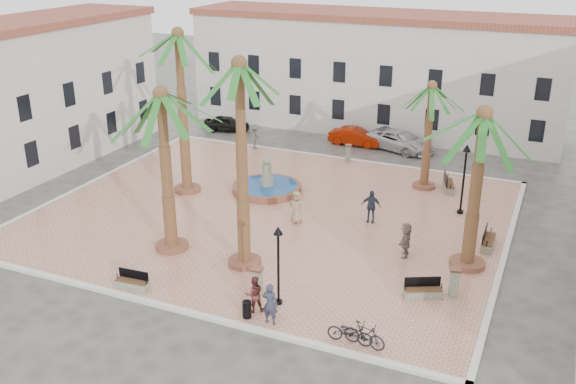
{
  "coord_description": "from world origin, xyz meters",
  "views": [
    {
      "loc": [
        14.62,
        -30.91,
        15.15
      ],
      "look_at": [
        1.0,
        0.0,
        1.6
      ],
      "focal_mm": 40.0,
      "sensor_mm": 36.0,
      "label": 1
    }
  ],
  "objects_px": {
    "palm_ne": "(431,98)",
    "cyclist_b": "(254,294)",
    "fountain": "(267,187)",
    "bench_e": "(488,242)",
    "bench_ne": "(448,186)",
    "bench_se": "(423,292)",
    "pedestrian_fountain_b": "(371,206)",
    "lamppost_s": "(278,252)",
    "palm_sw": "(162,113)",
    "litter_bin": "(247,309)",
    "car_white": "(398,141)",
    "car_red": "(356,137)",
    "pedestrian_north": "(256,137)",
    "lamppost_e": "(465,167)",
    "bollard_e": "(454,282)",
    "car_silver": "(405,142)",
    "palm_s": "(240,86)",
    "palm_e": "(482,133)",
    "pedestrian_east": "(406,240)",
    "cyclist_a": "(270,304)",
    "bollard_n": "(348,153)",
    "pedestrian_fountain_a": "(296,207)",
    "bicycle_b": "(364,335)",
    "bench_s": "(132,284)",
    "bollard_se": "(257,281)",
    "car_black": "(227,124)",
    "palm_nw": "(179,50)",
    "bicycle_a": "(350,332)"
  },
  "relations": [
    {
      "from": "bench_ne",
      "to": "cyclist_b",
      "type": "relative_size",
      "value": 1.23
    },
    {
      "from": "palm_ne",
      "to": "car_black",
      "type": "bearing_deg",
      "value": 160.03
    },
    {
      "from": "bench_e",
      "to": "bicycle_b",
      "type": "bearing_deg",
      "value": 162.94
    },
    {
      "from": "fountain",
      "to": "car_red",
      "type": "height_order",
      "value": "fountain"
    },
    {
      "from": "fountain",
      "to": "car_white",
      "type": "height_order",
      "value": "fountain"
    },
    {
      "from": "bench_se",
      "to": "pedestrian_fountain_b",
      "type": "height_order",
      "value": "pedestrian_fountain_b"
    },
    {
      "from": "bench_e",
      "to": "palm_ne",
      "type": "bearing_deg",
      "value": 34.28
    },
    {
      "from": "bollard_n",
      "to": "palm_sw",
      "type": "bearing_deg",
      "value": -103.15
    },
    {
      "from": "litter_bin",
      "to": "pedestrian_north",
      "type": "xyz_separation_m",
      "value": [
        -9.94,
        20.8,
        0.56
      ]
    },
    {
      "from": "fountain",
      "to": "cyclist_a",
      "type": "relative_size",
      "value": 2.33
    },
    {
      "from": "bench_se",
      "to": "car_red",
      "type": "relative_size",
      "value": 0.44
    },
    {
      "from": "palm_ne",
      "to": "cyclist_b",
      "type": "distance_m",
      "value": 18.44
    },
    {
      "from": "palm_sw",
      "to": "bench_se",
      "type": "bearing_deg",
      "value": 1.87
    },
    {
      "from": "bollard_n",
      "to": "bicycle_a",
      "type": "relative_size",
      "value": 0.67
    },
    {
      "from": "bench_se",
      "to": "cyclist_b",
      "type": "distance_m",
      "value": 7.55
    },
    {
      "from": "bench_s",
      "to": "cyclist_a",
      "type": "xyz_separation_m",
      "value": [
        6.97,
        -0.02,
        0.69
      ]
    },
    {
      "from": "lamppost_e",
      "to": "pedestrian_fountain_b",
      "type": "xyz_separation_m",
      "value": [
        -4.43,
        -3.25,
        -1.89
      ]
    },
    {
      "from": "pedestrian_fountain_a",
      "to": "car_silver",
      "type": "bearing_deg",
      "value": 79.32
    },
    {
      "from": "palm_s",
      "to": "cyclist_a",
      "type": "bearing_deg",
      "value": -51.17
    },
    {
      "from": "palm_nw",
      "to": "car_red",
      "type": "height_order",
      "value": "palm_nw"
    },
    {
      "from": "bench_ne",
      "to": "lamppost_e",
      "type": "xyz_separation_m",
      "value": [
        1.33,
        -3.42,
        2.55
      ]
    },
    {
      "from": "bench_s",
      "to": "pedestrian_fountain_b",
      "type": "xyz_separation_m",
      "value": [
        7.79,
        11.46,
        0.7
      ]
    },
    {
      "from": "palm_sw",
      "to": "car_red",
      "type": "xyz_separation_m",
      "value": [
        3.01,
        20.99,
        -6.66
      ]
    },
    {
      "from": "palm_s",
      "to": "bicycle_b",
      "type": "height_order",
      "value": "palm_s"
    },
    {
      "from": "lamppost_s",
      "to": "fountain",
      "type": "bearing_deg",
      "value": 117.76
    },
    {
      "from": "bollard_e",
      "to": "palm_s",
      "type": "bearing_deg",
      "value": -174.06
    },
    {
      "from": "bench_s",
      "to": "cyclist_b",
      "type": "bearing_deg",
      "value": 1.21
    },
    {
      "from": "bollard_n",
      "to": "bollard_e",
      "type": "distance_m",
      "value": 18.67
    },
    {
      "from": "bench_se",
      "to": "pedestrian_north",
      "type": "height_order",
      "value": "pedestrian_north"
    },
    {
      "from": "car_white",
      "to": "bollard_e",
      "type": "bearing_deg",
      "value": -138.88
    },
    {
      "from": "fountain",
      "to": "bench_s",
      "type": "height_order",
      "value": "fountain"
    },
    {
      "from": "palm_sw",
      "to": "bollard_e",
      "type": "relative_size",
      "value": 5.98
    },
    {
      "from": "lamppost_e",
      "to": "bicycle_b",
      "type": "height_order",
      "value": "lamppost_e"
    },
    {
      "from": "palm_sw",
      "to": "litter_bin",
      "type": "distance_m",
      "value": 10.29
    },
    {
      "from": "palm_sw",
      "to": "pedestrian_east",
      "type": "relative_size",
      "value": 4.71
    },
    {
      "from": "fountain",
      "to": "bench_e",
      "type": "xyz_separation_m",
      "value": [
        13.81,
        -2.39,
        -0.03
      ]
    },
    {
      "from": "palm_ne",
      "to": "bicycle_b",
      "type": "distance_m",
      "value": 18.83
    },
    {
      "from": "bench_se",
      "to": "pedestrian_fountain_b",
      "type": "distance_m",
      "value": 8.27
    },
    {
      "from": "bollard_e",
      "to": "car_silver",
      "type": "distance_m",
      "value": 21.47
    },
    {
      "from": "bollard_se",
      "to": "car_black",
      "type": "bearing_deg",
      "value": 121.76
    },
    {
      "from": "palm_ne",
      "to": "lamppost_e",
      "type": "xyz_separation_m",
      "value": [
        2.86,
        -3.26,
        -2.99
      ]
    },
    {
      "from": "palm_sw",
      "to": "bollard_n",
      "type": "relative_size",
      "value": 6.84
    },
    {
      "from": "cyclist_b",
      "to": "litter_bin",
      "type": "bearing_deg",
      "value": 47.34
    },
    {
      "from": "bicycle_b",
      "to": "car_black",
      "type": "bearing_deg",
      "value": 46.36
    },
    {
      "from": "fountain",
      "to": "pedestrian_fountain_b",
      "type": "xyz_separation_m",
      "value": [
        7.32,
        -1.81,
        0.64
      ]
    },
    {
      "from": "palm_e",
      "to": "bench_s",
      "type": "xyz_separation_m",
      "value": [
        -13.64,
        -8.38,
        -6.5
      ]
    },
    {
      "from": "palm_ne",
      "to": "litter_bin",
      "type": "relative_size",
      "value": 9.19
    },
    {
      "from": "bench_ne",
      "to": "car_white",
      "type": "xyz_separation_m",
      "value": [
        -5.15,
        7.21,
        0.28
      ]
    },
    {
      "from": "cyclist_b",
      "to": "lamppost_e",
      "type": "bearing_deg",
      "value": -148.95
    },
    {
      "from": "palm_s",
      "to": "palm_e",
      "type": "relative_size",
      "value": 1.27
    }
  ]
}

